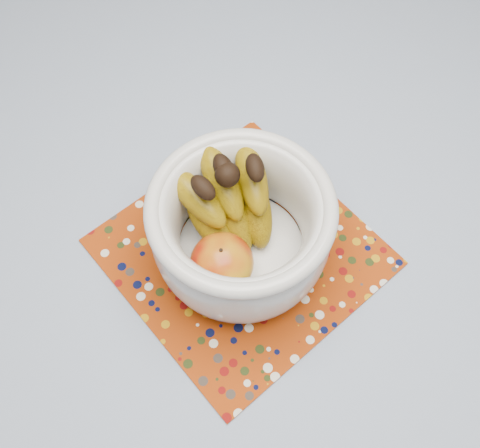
{
  "coord_description": "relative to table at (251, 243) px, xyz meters",
  "views": [
    {
      "loc": [
        -0.13,
        -0.41,
        1.53
      ],
      "look_at": [
        -0.03,
        -0.05,
        0.85
      ],
      "focal_mm": 42.0,
      "sensor_mm": 36.0,
      "label": 1
    }
  ],
  "objects": [
    {
      "name": "table",
      "position": [
        0.0,
        0.0,
        0.0
      ],
      "size": [
        1.2,
        1.2,
        0.75
      ],
      "color": "brown",
      "rests_on": "ground"
    },
    {
      "name": "fruit_bowl",
      "position": [
        -0.04,
        -0.05,
        0.18
      ],
      "size": [
        0.25,
        0.25,
        0.18
      ],
      "color": "silver",
      "rests_on": "placemat"
    },
    {
      "name": "tablecloth",
      "position": [
        0.0,
        0.0,
        0.08
      ],
      "size": [
        1.32,
        1.32,
        0.01
      ],
      "primitive_type": "cube",
      "color": "slate",
      "rests_on": "table"
    },
    {
      "name": "placemat",
      "position": [
        -0.03,
        -0.05,
        0.09
      ],
      "size": [
        0.47,
        0.47,
        0.0
      ],
      "primitive_type": "cube",
      "rotation": [
        0.0,
        0.0,
        0.43
      ],
      "color": "#8A2D07",
      "rests_on": "tablecloth"
    }
  ]
}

